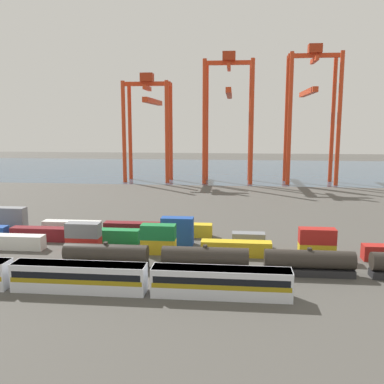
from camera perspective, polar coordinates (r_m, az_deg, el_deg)
name	(u,v)px	position (r m, az deg, el deg)	size (l,w,h in m)	color
ground_plane	(194,208)	(115.15, 0.25, -2.11)	(420.00, 420.00, 0.00)	#4C4944
harbour_water	(213,169)	(210.33, 2.79, 3.06)	(400.00, 110.00, 0.01)	#384C60
passenger_train	(79,276)	(60.75, -14.92, -10.85)	(56.98, 3.14, 3.90)	silver
freight_tank_row	(256,261)	(66.15, 8.65, -9.12)	(60.40, 2.76, 4.22)	#232326
shipping_container_0	(12,242)	(84.41, -23.07, -6.19)	(12.10, 2.44, 2.60)	silver
shipping_container_1	(84,244)	(78.84, -14.33, -6.79)	(6.04, 2.44, 2.60)	#AD211C
shipping_container_2	(83,230)	(78.18, -14.41, -4.95)	(6.04, 2.44, 2.60)	slate
shipping_container_3	(159,246)	(75.34, -4.51, -7.27)	(6.04, 2.44, 2.60)	gold
shipping_container_4	(158,232)	(74.64, -4.54, -5.36)	(6.04, 2.44, 2.60)	#197538
shipping_container_5	(236,248)	(74.19, 5.95, -7.56)	(12.10, 2.44, 2.60)	gold
shipping_container_6	(317,251)	(75.51, 16.40, -7.59)	(6.04, 2.44, 2.60)	gold
shipping_container_7	(317,236)	(74.81, 16.49, -5.69)	(6.04, 2.44, 2.60)	#AD211C
shipping_container_11	(42,234)	(88.15, -19.50, -5.33)	(12.10, 2.44, 2.60)	maroon
shipping_container_12	(109,236)	(83.40, -11.14, -5.79)	(12.10, 2.44, 2.60)	#197538
shipping_container_13	(177,238)	(80.59, -1.98, -6.14)	(6.04, 2.44, 2.60)	#1C4299
shipping_container_14	(177,224)	(79.94, -1.99, -4.35)	(6.04, 2.44, 2.60)	#1C4299
shipping_container_15	(248,240)	(79.94, 7.60, -6.35)	(6.04, 2.44, 2.60)	slate
shipping_container_16	(12,226)	(97.50, -23.02, -4.17)	(6.04, 2.44, 2.60)	slate
shipping_container_17	(11,213)	(96.97, -23.12, -2.67)	(6.04, 2.44, 2.60)	slate
shipping_container_18	(72,227)	(91.96, -15.83, -4.55)	(12.10, 2.44, 2.60)	silver
shipping_container_19	(134,229)	(88.04, -7.85, -4.90)	(12.10, 2.44, 2.60)	maroon
shipping_container_20	(197,230)	(85.95, 0.70, -5.16)	(6.04, 2.44, 2.60)	gold
gantry_crane_west	(149,115)	(170.58, -5.81, 10.23)	(18.22, 33.84, 41.52)	red
gantry_crane_central	(229,105)	(168.07, 4.93, 11.60)	(18.94, 41.51, 48.89)	red
gantry_crane_east	(312,103)	(169.36, 15.77, 11.48)	(19.11, 34.13, 51.04)	red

